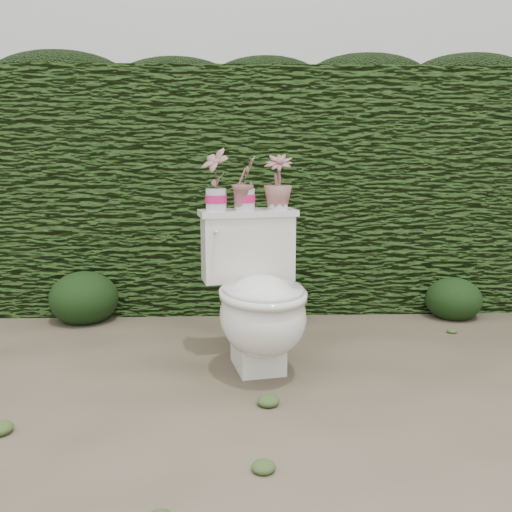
{
  "coord_description": "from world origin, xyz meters",
  "views": [
    {
      "loc": [
        -0.27,
        -2.54,
        1.07
      ],
      "look_at": [
        -0.16,
        0.3,
        0.55
      ],
      "focal_mm": 40.0,
      "sensor_mm": 36.0,
      "label": 1
    }
  ],
  "objects_px": {
    "potted_plant_left": "(216,181)",
    "potted_plant_center": "(245,184)",
    "toilet": "(259,300)",
    "potted_plant_right": "(278,183)"
  },
  "relations": [
    {
      "from": "potted_plant_center",
      "to": "potted_plant_right",
      "type": "bearing_deg",
      "value": -39.08
    },
    {
      "from": "potted_plant_left",
      "to": "potted_plant_right",
      "type": "xyz_separation_m",
      "value": [
        0.32,
        0.06,
        -0.02
      ]
    },
    {
      "from": "potted_plant_left",
      "to": "potted_plant_right",
      "type": "bearing_deg",
      "value": 57.2
    },
    {
      "from": "potted_plant_left",
      "to": "potted_plant_center",
      "type": "relative_size",
      "value": 1.15
    },
    {
      "from": "potted_plant_left",
      "to": "potted_plant_center",
      "type": "bearing_deg",
      "value": 57.2
    },
    {
      "from": "potted_plant_left",
      "to": "potted_plant_center",
      "type": "distance_m",
      "value": 0.15
    },
    {
      "from": "toilet",
      "to": "potted_plant_center",
      "type": "height_order",
      "value": "potted_plant_center"
    },
    {
      "from": "toilet",
      "to": "potted_plant_left",
      "type": "height_order",
      "value": "potted_plant_left"
    },
    {
      "from": "potted_plant_left",
      "to": "potted_plant_right",
      "type": "height_order",
      "value": "potted_plant_left"
    },
    {
      "from": "toilet",
      "to": "potted_plant_center",
      "type": "relative_size",
      "value": 3.0
    }
  ]
}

